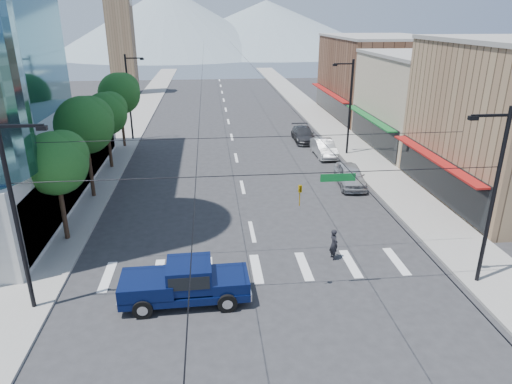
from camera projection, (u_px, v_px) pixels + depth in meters
ground at (263, 284)px, 23.09m from camera, size 160.00×160.00×0.00m
sidewalk_left at (135, 120)px, 59.01m from camera, size 4.00×120.00×0.15m
sidewalk_right at (317, 116)px, 61.31m from camera, size 4.00×120.00×0.15m
shop_mid at (433, 103)px, 45.64m from camera, size 12.00×14.00×9.00m
shop_far at (378, 78)px, 60.30m from camera, size 12.00×18.00×10.00m
clock_tower at (120, 29)px, 75.15m from camera, size 4.80×4.80×20.40m
mountain_left at (169, 21)px, 156.77m from camera, size 80.00×80.00×22.00m
mountain_right at (266, 26)px, 170.12m from camera, size 90.00×90.00×18.00m
tree_near at (58, 161)px, 25.88m from camera, size 3.65×3.64×6.71m
tree_midnear at (86, 123)px, 32.15m from camera, size 4.09×4.09×7.52m
tree_midfar at (107, 112)px, 38.86m from camera, size 3.65×3.64×6.71m
tree_far at (121, 92)px, 45.13m from camera, size 4.09×4.09×7.52m
signal_rig at (271, 207)px, 20.50m from camera, size 21.80×0.20×9.00m
lamp_pole_nw at (130, 94)px, 48.10m from camera, size 2.00×0.25×9.00m
lamp_pole_ne at (349, 104)px, 42.73m from camera, size 2.00×0.25×9.00m
pickup_truck at (185, 282)px, 21.31m from camera, size 6.12×2.49×2.05m
pedestrian at (334, 244)px, 25.19m from camera, size 0.55×0.73×1.79m
parked_car_near at (350, 175)px, 36.16m from camera, size 2.40×5.10×1.69m
parked_car_mid at (324, 148)px, 43.81m from camera, size 1.77×4.90×1.60m
parked_car_far at (303, 134)px, 48.98m from camera, size 2.21×5.25×1.51m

